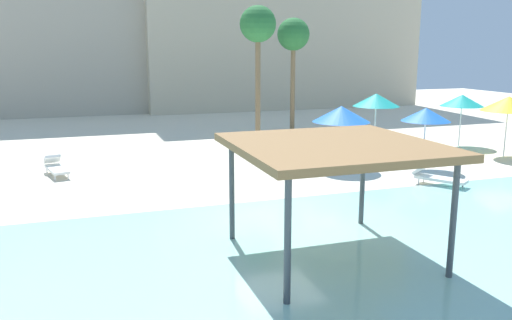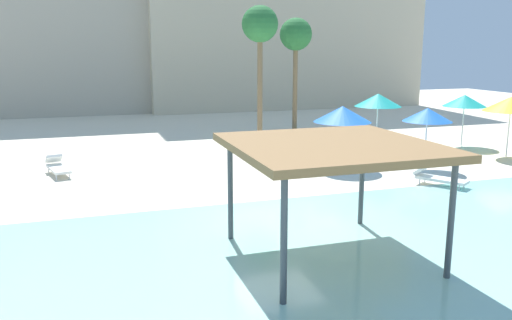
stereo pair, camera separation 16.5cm
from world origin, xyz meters
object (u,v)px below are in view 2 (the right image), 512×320
object	(u,v)px
shade_pavilion	(332,150)
beach_umbrella_yellow_4	(511,104)
lounge_chair_3	(57,166)
palm_tree_1	(260,28)
beach_umbrella_blue_2	(427,115)
lounge_chair_0	(437,177)
beach_umbrella_blue_0	(342,114)
beach_umbrella_teal_1	(465,101)
beach_umbrella_teal_3	(378,100)
palm_tree_2	(296,37)

from	to	relation	value
shade_pavilion	beach_umbrella_yellow_4	distance (m)	15.50
shade_pavilion	lounge_chair_3	xyz separation A→B (m)	(-6.47, 11.08, -2.30)
shade_pavilion	palm_tree_1	size ratio (longest dim) A/B	0.64
lounge_chair_3	beach_umbrella_blue_2	bearing A→B (deg)	61.74
lounge_chair_0	beach_umbrella_blue_2	bearing A→B (deg)	121.57
lounge_chair_0	beach_umbrella_yellow_4	bearing A→B (deg)	86.33
beach_umbrella_blue_0	beach_umbrella_teal_1	distance (m)	8.55
beach_umbrella_teal_3	palm_tree_2	xyz separation A→B (m)	(-1.05, 7.67, 3.01)
beach_umbrella_teal_1	lounge_chair_3	distance (m)	19.45
lounge_chair_3	beach_umbrella_teal_3	bearing A→B (deg)	76.15
beach_umbrella_teal_3	lounge_chair_0	world-z (taller)	beach_umbrella_teal_3
beach_umbrella_blue_0	beach_umbrella_teal_1	xyz separation A→B (m)	(8.15, 2.59, 0.06)
palm_tree_1	beach_umbrella_teal_1	bearing A→B (deg)	-27.70
beach_umbrella_blue_2	beach_umbrella_teal_3	bearing A→B (deg)	91.33
beach_umbrella_blue_0	palm_tree_1	size ratio (longest dim) A/B	0.37
beach_umbrella_yellow_4	lounge_chair_0	size ratio (longest dim) A/B	1.44
lounge_chair_0	palm_tree_1	xyz separation A→B (m)	(-3.04, 11.17, 5.60)
beach_umbrella_blue_2	lounge_chair_3	distance (m)	14.99
beach_umbrella_teal_3	beach_umbrella_yellow_4	world-z (taller)	beach_umbrella_teal_3
beach_umbrella_blue_2	palm_tree_1	distance (m)	10.34
palm_tree_1	palm_tree_2	size ratio (longest dim) A/B	1.07
palm_tree_1	lounge_chair_0	bearing A→B (deg)	-74.77
beach_umbrella_yellow_4	lounge_chair_3	world-z (taller)	beach_umbrella_yellow_4
beach_umbrella_teal_1	beach_umbrella_teal_3	xyz separation A→B (m)	(-5.04, -0.13, 0.20)
beach_umbrella_teal_3	lounge_chair_0	distance (m)	6.67
beach_umbrella_blue_2	palm_tree_2	bearing A→B (deg)	95.72
beach_umbrella_teal_3	palm_tree_1	bearing A→B (deg)	130.05
lounge_chair_3	palm_tree_1	distance (m)	12.60
beach_umbrella_teal_3	beach_umbrella_blue_2	bearing A→B (deg)	-88.67
shade_pavilion	lounge_chair_3	world-z (taller)	shade_pavilion
beach_umbrella_blue_0	beach_umbrella_teal_3	size ratio (longest dim) A/B	0.92
beach_umbrella_teal_3	lounge_chair_3	xyz separation A→B (m)	(-14.31, -0.01, -2.19)
beach_umbrella_blue_0	lounge_chair_0	world-z (taller)	beach_umbrella_blue_0
beach_umbrella_blue_0	beach_umbrella_yellow_4	distance (m)	8.33
beach_umbrella_blue_2	lounge_chair_0	world-z (taller)	beach_umbrella_blue_2
beach_umbrella_teal_1	palm_tree_2	xyz separation A→B (m)	(-6.09, 7.54, 3.20)
beach_umbrella_yellow_4	palm_tree_2	size ratio (longest dim) A/B	0.42
beach_umbrella_yellow_4	palm_tree_1	xyz separation A→B (m)	(-9.39, 7.71, 3.50)
beach_umbrella_teal_1	beach_umbrella_teal_3	size ratio (longest dim) A/B	0.93
lounge_chair_3	palm_tree_2	xyz separation A→B (m)	(13.26, 7.68, 5.19)
beach_umbrella_blue_0	lounge_chair_0	bearing A→B (deg)	-62.22
beach_umbrella_blue_0	palm_tree_2	distance (m)	10.84
shade_pavilion	lounge_chair_3	size ratio (longest dim) A/B	2.27
beach_umbrella_yellow_4	beach_umbrella_blue_0	bearing A→B (deg)	178.04
beach_umbrella_teal_1	palm_tree_2	size ratio (longest dim) A/B	0.39
beach_umbrella_blue_0	beach_umbrella_yellow_4	bearing A→B (deg)	-1.96
beach_umbrella_blue_0	beach_umbrella_blue_2	distance (m)	3.43
beach_umbrella_teal_3	beach_umbrella_yellow_4	size ratio (longest dim) A/B	1.02
beach_umbrella_teal_1	shade_pavilion	bearing A→B (deg)	-138.96
shade_pavilion	beach_umbrella_blue_2	size ratio (longest dim) A/B	1.78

